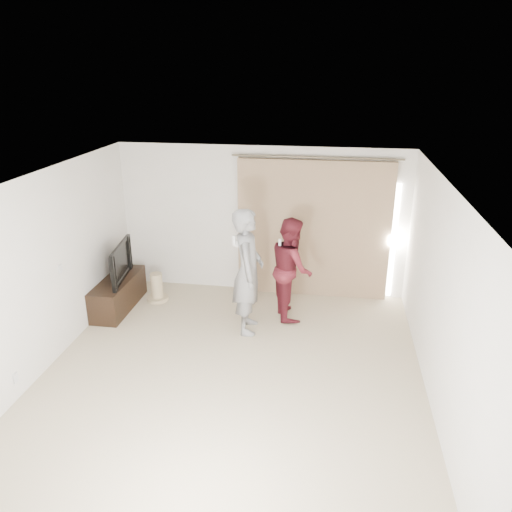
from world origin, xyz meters
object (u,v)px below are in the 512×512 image
Objects in this scene: tv_console at (118,294)px; person_man at (248,271)px; tv at (115,262)px; person_woman at (291,268)px.

person_man is (2.28, -0.38, 0.71)m from tv_console.
tv is 0.65× the size of person_woman.
tv_console is 2.41m from person_man.
tv is 0.55× the size of person_man.
tv_console is 1.26× the size of tv.
tv_console is 2.94m from person_woman.
tv is (0.00, 0.00, 0.57)m from tv_console.
tv is 2.88m from person_woman.
person_man is at bearing -107.38° from tv.
tv is 2.31m from person_man.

